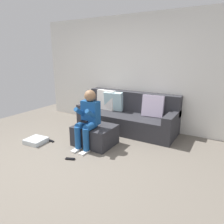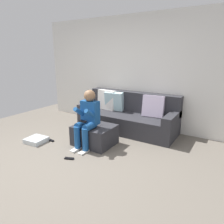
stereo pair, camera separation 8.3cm
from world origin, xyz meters
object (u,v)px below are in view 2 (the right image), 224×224
(storage_bin, at_px, (36,140))
(remote_near_ottoman, at_px, (69,158))
(couch_sectional, at_px, (128,116))
(ottoman, at_px, (95,135))
(person_seated, at_px, (87,117))
(remote_by_storage_bin, at_px, (51,140))

(storage_bin, xyz_separation_m, remote_near_ottoman, (1.06, -0.17, -0.03))
(couch_sectional, xyz_separation_m, ottoman, (-0.17, -1.08, -0.15))
(person_seated, bearing_deg, ottoman, 79.15)
(ottoman, bearing_deg, remote_near_ottoman, -90.15)
(storage_bin, relative_size, remote_by_storage_bin, 2.25)
(couch_sectional, height_order, remote_near_ottoman, couch_sectional)
(person_seated, xyz_separation_m, remote_near_ottoman, (0.03, -0.56, -0.58))
(storage_bin, relative_size, remote_near_ottoman, 2.33)
(couch_sectional, relative_size, person_seated, 2.07)
(remote_by_storage_bin, bearing_deg, remote_near_ottoman, -14.99)
(ottoman, bearing_deg, storage_bin, -152.20)
(couch_sectional, relative_size, storage_bin, 6.06)
(couch_sectional, xyz_separation_m, person_seated, (-0.21, -1.24, 0.26))
(remote_by_storage_bin, bearing_deg, storage_bin, -126.71)
(person_seated, bearing_deg, storage_bin, -159.14)
(couch_sectional, xyz_separation_m, storage_bin, (-1.23, -1.63, -0.29))
(couch_sectional, height_order, remote_by_storage_bin, couch_sectional)
(storage_bin, height_order, remote_near_ottoman, storage_bin)
(couch_sectional, bearing_deg, storage_bin, -126.99)
(ottoman, xyz_separation_m, remote_near_ottoman, (-0.00, -0.73, -0.18))
(remote_by_storage_bin, bearing_deg, person_seated, 21.65)
(ottoman, height_order, person_seated, person_seated)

